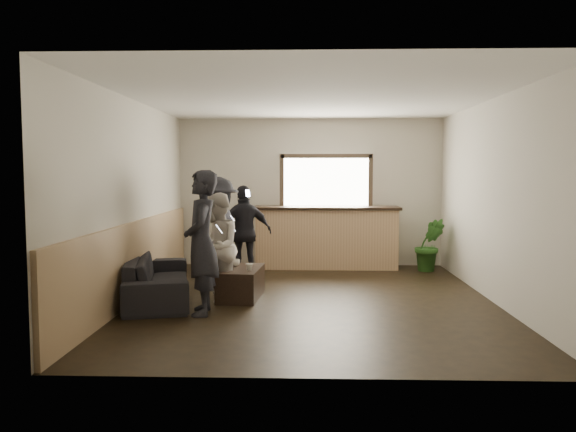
{
  "coord_description": "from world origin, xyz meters",
  "views": [
    {
      "loc": [
        -0.08,
        -7.74,
        1.79
      ],
      "look_at": [
        -0.34,
        0.4,
        1.15
      ],
      "focal_mm": 35.0,
      "sensor_mm": 36.0,
      "label": 1
    }
  ],
  "objects_px": {
    "coffee_table": "(241,283)",
    "potted_plant": "(430,245)",
    "cup_b": "(249,267)",
    "person_c": "(218,232)",
    "person_d": "(245,232)",
    "person_b": "(217,247)",
    "person_a": "(202,243)",
    "cup_a": "(235,263)",
    "bar_counter": "(326,234)",
    "sofa": "(158,278)"
  },
  "relations": [
    {
      "from": "sofa",
      "to": "person_c",
      "type": "bearing_deg",
      "value": -50.19
    },
    {
      "from": "person_c",
      "to": "person_a",
      "type": "bearing_deg",
      "value": 1.99
    },
    {
      "from": "cup_a",
      "to": "potted_plant",
      "type": "bearing_deg",
      "value": 32.6
    },
    {
      "from": "person_b",
      "to": "person_d",
      "type": "distance_m",
      "value": 1.62
    },
    {
      "from": "cup_a",
      "to": "cup_b",
      "type": "xyz_separation_m",
      "value": [
        0.24,
        -0.36,
        -0.0
      ]
    },
    {
      "from": "cup_b",
      "to": "person_c",
      "type": "xyz_separation_m",
      "value": [
        -0.58,
        0.95,
        0.39
      ]
    },
    {
      "from": "bar_counter",
      "to": "person_d",
      "type": "xyz_separation_m",
      "value": [
        -1.4,
        -1.17,
        0.14
      ]
    },
    {
      "from": "cup_b",
      "to": "cup_a",
      "type": "bearing_deg",
      "value": 123.27
    },
    {
      "from": "coffee_table",
      "to": "person_d",
      "type": "distance_m",
      "value": 1.55
    },
    {
      "from": "sofa",
      "to": "potted_plant",
      "type": "height_order",
      "value": "potted_plant"
    },
    {
      "from": "person_c",
      "to": "cup_a",
      "type": "bearing_deg",
      "value": 30.14
    },
    {
      "from": "person_b",
      "to": "person_d",
      "type": "height_order",
      "value": "person_d"
    },
    {
      "from": "sofa",
      "to": "coffee_table",
      "type": "relative_size",
      "value": 2.19
    },
    {
      "from": "cup_b",
      "to": "person_a",
      "type": "distance_m",
      "value": 1.0
    },
    {
      "from": "person_c",
      "to": "person_d",
      "type": "bearing_deg",
      "value": 152.6
    },
    {
      "from": "sofa",
      "to": "cup_b",
      "type": "xyz_separation_m",
      "value": [
        1.28,
        -0.02,
        0.17
      ]
    },
    {
      "from": "potted_plant",
      "to": "person_c",
      "type": "relative_size",
      "value": 0.56
    },
    {
      "from": "bar_counter",
      "to": "person_b",
      "type": "bearing_deg",
      "value": -120.11
    },
    {
      "from": "person_c",
      "to": "person_d",
      "type": "xyz_separation_m",
      "value": [
        0.34,
        0.66,
        -0.07
      ]
    },
    {
      "from": "sofa",
      "to": "person_a",
      "type": "relative_size",
      "value": 1.16
    },
    {
      "from": "bar_counter",
      "to": "potted_plant",
      "type": "distance_m",
      "value": 1.89
    },
    {
      "from": "coffee_table",
      "to": "person_c",
      "type": "xyz_separation_m",
      "value": [
        -0.44,
        0.78,
        0.65
      ]
    },
    {
      "from": "potted_plant",
      "to": "coffee_table",
      "type": "bearing_deg",
      "value": -144.24
    },
    {
      "from": "person_a",
      "to": "cup_a",
      "type": "bearing_deg",
      "value": 156.97
    },
    {
      "from": "potted_plant",
      "to": "person_d",
      "type": "relative_size",
      "value": 0.61
    },
    {
      "from": "bar_counter",
      "to": "potted_plant",
      "type": "relative_size",
      "value": 2.81
    },
    {
      "from": "bar_counter",
      "to": "cup_a",
      "type": "bearing_deg",
      "value": -120.17
    },
    {
      "from": "cup_a",
      "to": "person_a",
      "type": "relative_size",
      "value": 0.07
    },
    {
      "from": "coffee_table",
      "to": "person_a",
      "type": "distance_m",
      "value": 1.21
    },
    {
      "from": "bar_counter",
      "to": "person_c",
      "type": "relative_size",
      "value": 1.57
    },
    {
      "from": "person_b",
      "to": "person_a",
      "type": "bearing_deg",
      "value": -14.45
    },
    {
      "from": "cup_b",
      "to": "person_d",
      "type": "bearing_deg",
      "value": 98.29
    },
    {
      "from": "potted_plant",
      "to": "person_a",
      "type": "height_order",
      "value": "person_a"
    },
    {
      "from": "bar_counter",
      "to": "person_b",
      "type": "relative_size",
      "value": 1.79
    },
    {
      "from": "bar_counter",
      "to": "potted_plant",
      "type": "bearing_deg",
      "value": -10.16
    },
    {
      "from": "coffee_table",
      "to": "person_d",
      "type": "relative_size",
      "value": 0.61
    },
    {
      "from": "coffee_table",
      "to": "potted_plant",
      "type": "relative_size",
      "value": 1.0
    },
    {
      "from": "potted_plant",
      "to": "cup_b",
      "type": "bearing_deg",
      "value": -141.05
    },
    {
      "from": "cup_a",
      "to": "person_b",
      "type": "height_order",
      "value": "person_b"
    },
    {
      "from": "person_c",
      "to": "potted_plant",
      "type": "bearing_deg",
      "value": 112.66
    },
    {
      "from": "coffee_table",
      "to": "cup_a",
      "type": "bearing_deg",
      "value": 118.1
    },
    {
      "from": "potted_plant",
      "to": "person_d",
      "type": "distance_m",
      "value": 3.37
    },
    {
      "from": "potted_plant",
      "to": "person_d",
      "type": "bearing_deg",
      "value": -165.61
    },
    {
      "from": "cup_b",
      "to": "person_c",
      "type": "bearing_deg",
      "value": 121.27
    },
    {
      "from": "potted_plant",
      "to": "person_c",
      "type": "bearing_deg",
      "value": -157.47
    },
    {
      "from": "cup_a",
      "to": "sofa",
      "type": "bearing_deg",
      "value": -161.86
    },
    {
      "from": "bar_counter",
      "to": "cup_b",
      "type": "height_order",
      "value": "bar_counter"
    },
    {
      "from": "coffee_table",
      "to": "potted_plant",
      "type": "distance_m",
      "value": 3.89
    },
    {
      "from": "bar_counter",
      "to": "potted_plant",
      "type": "xyz_separation_m",
      "value": [
        1.85,
        -0.33,
        -0.16
      ]
    },
    {
      "from": "potted_plant",
      "to": "bar_counter",
      "type": "bearing_deg",
      "value": 169.84
    }
  ]
}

